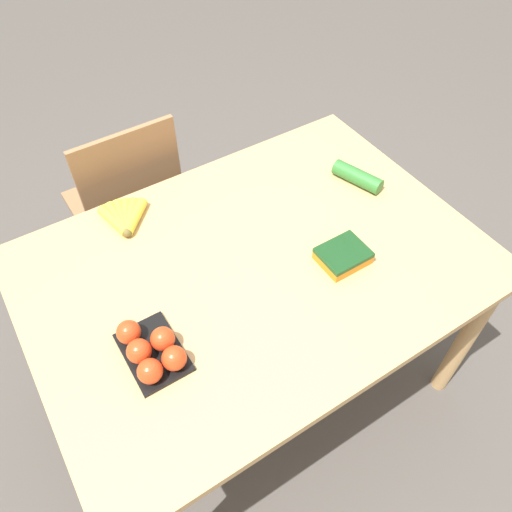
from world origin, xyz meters
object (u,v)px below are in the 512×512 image
object	(u,v)px
banana_bunch	(125,218)
tomato_pack	(151,350)
cucumber_near	(357,177)
chair	(130,207)
carrot_bag	(343,255)

from	to	relation	value
banana_bunch	tomato_pack	distance (m)	0.52
tomato_pack	cucumber_near	world-z (taller)	tomato_pack
chair	banana_bunch	xyz separation A→B (m)	(-0.11, -0.35, 0.29)
tomato_pack	cucumber_near	size ratio (longest dim) A/B	1.12
banana_bunch	cucumber_near	size ratio (longest dim) A/B	0.86
chair	banana_bunch	bearing A→B (deg)	71.77
banana_bunch	carrot_bag	size ratio (longest dim) A/B	1.12
chair	cucumber_near	world-z (taller)	chair
tomato_pack	carrot_bag	bearing A→B (deg)	-0.60
banana_bunch	cucumber_near	xyz separation A→B (m)	(0.76, -0.26, 0.01)
chair	carrot_bag	world-z (taller)	chair
tomato_pack	cucumber_near	distance (m)	0.93
chair	tomato_pack	distance (m)	0.94
chair	tomato_pack	bearing A→B (deg)	73.18
chair	tomato_pack	xyz separation A→B (m)	(-0.24, -0.85, 0.31)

